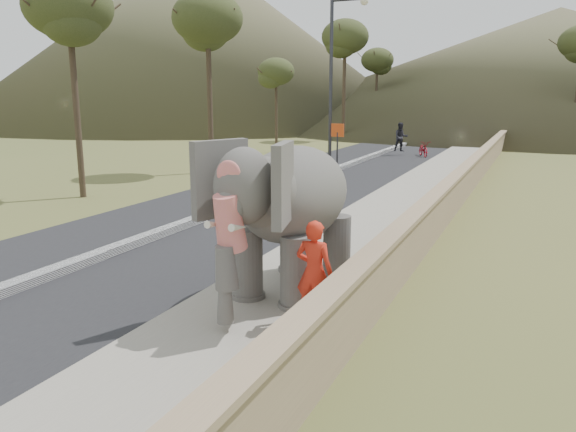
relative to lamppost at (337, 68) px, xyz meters
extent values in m
plane|color=olive|center=(4.69, -15.83, -4.87)|extent=(160.00, 160.00, 0.00)
cube|color=black|center=(-0.31, -5.83, -4.86)|extent=(7.00, 120.00, 0.03)
cube|color=black|center=(-0.31, -5.83, -4.76)|extent=(0.35, 120.00, 0.22)
cube|color=#9E9687|center=(4.69, -5.83, -4.80)|extent=(3.00, 120.00, 0.15)
cube|color=tan|center=(6.34, -5.83, -4.32)|extent=(0.30, 120.00, 1.10)
cylinder|color=#333338|center=(-0.31, 0.00, -0.87)|extent=(0.16, 0.16, 8.00)
cylinder|color=#333338|center=(0.49, 0.00, 2.93)|extent=(1.60, 0.10, 0.10)
sphere|color=#FFF2CC|center=(1.19, 0.00, 2.83)|extent=(0.36, 0.36, 0.36)
cylinder|color=#2D2D33|center=(0.19, -0.36, -3.87)|extent=(0.08, 0.08, 2.00)
cube|color=#D74814|center=(0.19, -0.36, -2.77)|extent=(0.60, 0.05, 0.60)
cone|color=brown|center=(-33.31, 39.17, 6.13)|extent=(60.00, 60.00, 22.00)
cone|color=brown|center=(9.69, 54.17, 2.13)|extent=(80.00, 80.00, 14.00)
imported|color=red|center=(5.64, -17.12, -3.88)|extent=(0.61, 0.40, 1.68)
imported|color=maroon|center=(2.33, 9.37, -4.40)|extent=(1.31, 1.89, 0.94)
imported|color=black|center=(0.92, 9.37, -3.74)|extent=(1.06, 0.97, 1.77)
camera|label=1|loc=(8.72, -25.03, -1.12)|focal=35.00mm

